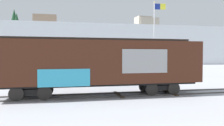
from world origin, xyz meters
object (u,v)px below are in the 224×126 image
flagpole (156,30)px  parked_car_tan (62,77)px  freight_car (99,63)px  parked_car_blue (120,76)px

flagpole → parked_car_tan: bearing=-155.5°
freight_car → parked_car_blue: freight_car is taller
flagpole → parked_car_tan: (-11.75, -5.36, -5.34)m
freight_car → flagpole: flagpole is taller
parked_car_tan → parked_car_blue: bearing=-1.0°
freight_car → flagpole: size_ratio=1.46×
freight_car → parked_car_blue: (2.79, 5.67, -1.47)m
flagpole → parked_car_tan: flagpole is taller
parked_car_blue → freight_car: bearing=-116.2°
freight_car → parked_car_tan: 6.61m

